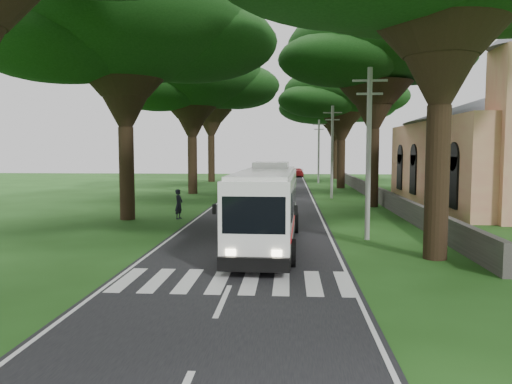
{
  "coord_description": "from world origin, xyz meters",
  "views": [
    {
      "loc": [
        1.83,
        -17.54,
        4.23
      ],
      "look_at": [
        0.23,
        6.32,
        2.2
      ],
      "focal_mm": 35.0,
      "sensor_mm": 36.0,
      "label": 1
    }
  ],
  "objects_px": {
    "coach_bus": "(267,206)",
    "pedestrian": "(179,204)",
    "pole_near": "(369,151)",
    "distant_car_c": "(297,172)",
    "pole_mid": "(332,150)",
    "distant_car_b": "(253,176)",
    "pole_far": "(319,150)",
    "church": "(502,141)"
  },
  "relations": [
    {
      "from": "pole_mid",
      "to": "pedestrian",
      "type": "bearing_deg",
      "value": -127.44
    },
    {
      "from": "pole_mid",
      "to": "church",
      "type": "bearing_deg",
      "value": -19.81
    },
    {
      "from": "pole_far",
      "to": "church",
      "type": "bearing_deg",
      "value": -63.18
    },
    {
      "from": "pole_mid",
      "to": "coach_bus",
      "type": "bearing_deg",
      "value": -101.97
    },
    {
      "from": "pole_mid",
      "to": "coach_bus",
      "type": "height_order",
      "value": "pole_mid"
    },
    {
      "from": "coach_bus",
      "to": "pedestrian",
      "type": "bearing_deg",
      "value": 126.48
    },
    {
      "from": "coach_bus",
      "to": "distant_car_b",
      "type": "xyz_separation_m",
      "value": [
        -3.85,
        44.69,
        -1.12
      ]
    },
    {
      "from": "pole_far",
      "to": "pedestrian",
      "type": "bearing_deg",
      "value": -107.22
    },
    {
      "from": "pole_near",
      "to": "distant_car_c",
      "type": "relative_size",
      "value": 1.73
    },
    {
      "from": "distant_car_b",
      "to": "pole_mid",
      "type": "bearing_deg",
      "value": -63.34
    },
    {
      "from": "pole_near",
      "to": "distant_car_b",
      "type": "bearing_deg",
      "value": 101.24
    },
    {
      "from": "church",
      "to": "pole_mid",
      "type": "xyz_separation_m",
      "value": [
        -12.36,
        4.45,
        -0.73
      ]
    },
    {
      "from": "pole_far",
      "to": "coach_bus",
      "type": "height_order",
      "value": "pole_far"
    },
    {
      "from": "pole_mid",
      "to": "distant_car_b",
      "type": "bearing_deg",
      "value": 110.47
    },
    {
      "from": "pole_mid",
      "to": "distant_car_b",
      "type": "distance_m",
      "value": 24.56
    },
    {
      "from": "pole_mid",
      "to": "distant_car_c",
      "type": "bearing_deg",
      "value": 94.17
    },
    {
      "from": "church",
      "to": "distant_car_b",
      "type": "bearing_deg",
      "value": 127.46
    },
    {
      "from": "pole_near",
      "to": "pedestrian",
      "type": "xyz_separation_m",
      "value": [
        -10.42,
        6.39,
        -3.27
      ]
    },
    {
      "from": "pole_near",
      "to": "coach_bus",
      "type": "bearing_deg",
      "value": -157.6
    },
    {
      "from": "church",
      "to": "pole_near",
      "type": "distance_m",
      "value": 19.88
    },
    {
      "from": "pole_mid",
      "to": "distant_car_b",
      "type": "height_order",
      "value": "pole_mid"
    },
    {
      "from": "church",
      "to": "pole_far",
      "type": "relative_size",
      "value": 3.0
    },
    {
      "from": "distant_car_c",
      "to": "pedestrian",
      "type": "relative_size",
      "value": 2.53
    },
    {
      "from": "coach_bus",
      "to": "pedestrian",
      "type": "xyz_separation_m",
      "value": [
        -5.77,
        8.31,
        -0.88
      ]
    },
    {
      "from": "pole_far",
      "to": "pedestrian",
      "type": "xyz_separation_m",
      "value": [
        -10.42,
        -33.61,
        -3.27
      ]
    },
    {
      "from": "church",
      "to": "pole_mid",
      "type": "height_order",
      "value": "church"
    },
    {
      "from": "pole_mid",
      "to": "pole_near",
      "type": "bearing_deg",
      "value": -90.0
    },
    {
      "from": "pedestrian",
      "to": "distant_car_c",
      "type": "bearing_deg",
      "value": 4.07
    },
    {
      "from": "church",
      "to": "pedestrian",
      "type": "bearing_deg",
      "value": -158.11
    },
    {
      "from": "pole_mid",
      "to": "pole_far",
      "type": "distance_m",
      "value": 20.0
    },
    {
      "from": "pole_far",
      "to": "distant_car_c",
      "type": "height_order",
      "value": "pole_far"
    },
    {
      "from": "pole_near",
      "to": "coach_bus",
      "type": "distance_m",
      "value": 5.56
    },
    {
      "from": "church",
      "to": "pole_far",
      "type": "distance_m",
      "value": 27.41
    },
    {
      "from": "church",
      "to": "distant_car_b",
      "type": "distance_m",
      "value": 34.56
    },
    {
      "from": "distant_car_c",
      "to": "pedestrian",
      "type": "bearing_deg",
      "value": 77.56
    },
    {
      "from": "pole_far",
      "to": "coach_bus",
      "type": "relative_size",
      "value": 0.7
    },
    {
      "from": "pole_near",
      "to": "pedestrian",
      "type": "height_order",
      "value": "pole_near"
    },
    {
      "from": "pole_far",
      "to": "distant_car_b",
      "type": "bearing_deg",
      "value": 161.92
    },
    {
      "from": "pedestrian",
      "to": "coach_bus",
      "type": "bearing_deg",
      "value": -131.76
    },
    {
      "from": "pole_near",
      "to": "pedestrian",
      "type": "relative_size",
      "value": 4.38
    },
    {
      "from": "coach_bus",
      "to": "distant_car_c",
      "type": "bearing_deg",
      "value": 89.5
    },
    {
      "from": "pole_near",
      "to": "church",
      "type": "bearing_deg",
      "value": 51.5
    }
  ]
}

